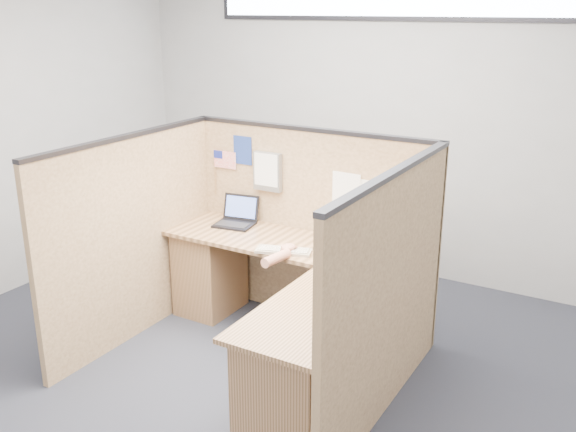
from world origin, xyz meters
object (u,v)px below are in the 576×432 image
Objects in this scene: l_desk at (285,310)px; laptop at (238,217)px; mouse at (289,250)px; keyboard at (284,251)px.

laptop is (-0.75, 0.54, 0.39)m from l_desk.
l_desk is at bearing -45.06° from laptop.
mouse is (0.67, -0.35, -0.03)m from laptop.
keyboard is at bearing -38.40° from laptop.
laptop reaches higher than keyboard.
keyboard is at bearing 122.42° from l_desk.
laptop is 3.18× the size of mouse.
laptop is at bearing 144.22° from l_desk.
keyboard is 0.04m from mouse.
laptop reaches higher than l_desk.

